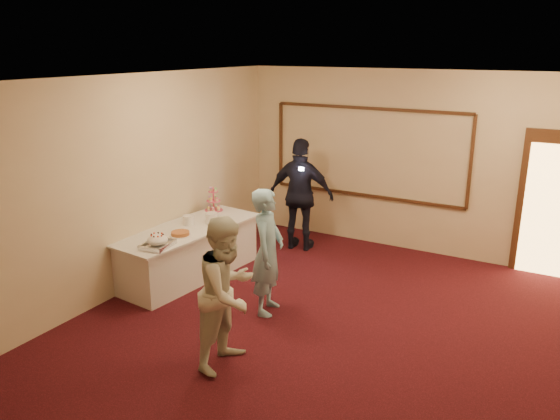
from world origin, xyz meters
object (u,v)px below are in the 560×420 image
object	(u,v)px
plate_stack_a	(189,220)
plate_stack_b	(212,218)
pavlova_tray	(158,242)
man	(268,252)
woman	(228,292)
cupcake_stand	(214,201)
tart	(180,234)
guest	(301,195)
buffet_table	(189,252)

from	to	relation	value
plate_stack_a	plate_stack_b	xyz separation A→B (m)	(0.26, 0.23, 0.01)
pavlova_tray	man	xyz separation A→B (m)	(1.45, 0.44, -0.02)
woman	man	bearing A→B (deg)	12.44
plate_stack_a	woman	distance (m)	2.62
cupcake_stand	woman	bearing A→B (deg)	-51.27
plate_stack_a	plate_stack_b	bearing A→B (deg)	41.56
tart	pavlova_tray	bearing A→B (deg)	-86.84
cupcake_stand	guest	size ratio (longest dim) A/B	0.23
buffet_table	woman	size ratio (longest dim) A/B	1.46
pavlova_tray	plate_stack_b	size ratio (longest dim) A/B	2.55
plate_stack_b	tart	size ratio (longest dim) A/B	0.64
cupcake_stand	plate_stack_a	size ratio (longest dim) A/B	2.44
tart	man	distance (m)	1.48
plate_stack_b	tart	world-z (taller)	plate_stack_b
plate_stack_b	guest	xyz separation A→B (m)	(0.73, 1.53, 0.10)
cupcake_stand	man	bearing A→B (deg)	-35.92
pavlova_tray	guest	distance (m)	2.82
woman	guest	bearing A→B (deg)	16.12
pavlova_tray	plate_stack_a	world-z (taller)	pavlova_tray
buffet_table	man	size ratio (longest dim) A/B	1.48
plate_stack_a	tart	distance (m)	0.50
man	plate_stack_a	bearing A→B (deg)	59.22
buffet_table	cupcake_stand	size ratio (longest dim) A/B	5.72
pavlova_tray	guest	world-z (taller)	guest
tart	woman	bearing A→B (deg)	-37.28
plate_stack_a	plate_stack_b	world-z (taller)	plate_stack_b
cupcake_stand	plate_stack_b	bearing A→B (deg)	-56.52
tart	cupcake_stand	bearing A→B (deg)	104.57
pavlova_tray	tart	world-z (taller)	pavlova_tray
pavlova_tray	plate_stack_b	world-z (taller)	pavlova_tray
man	guest	bearing A→B (deg)	3.12
pavlova_tray	guest	size ratio (longest dim) A/B	0.26
buffet_table	plate_stack_b	world-z (taller)	plate_stack_b
cupcake_stand	plate_stack_b	size ratio (longest dim) A/B	2.21
pavlova_tray	man	world-z (taller)	man
plate_stack_b	man	size ratio (longest dim) A/B	0.12
tart	man	size ratio (longest dim) A/B	0.18
tart	guest	world-z (taller)	guest
plate_stack_b	woman	size ratio (longest dim) A/B	0.12
pavlova_tray	man	distance (m)	1.51
cupcake_stand	plate_stack_b	xyz separation A→B (m)	(0.37, -0.56, -0.07)
plate_stack_a	tart	bearing A→B (deg)	-65.21
cupcake_stand	man	xyz separation A→B (m)	(1.80, -1.30, -0.09)
cupcake_stand	plate_stack_a	distance (m)	0.80
plate_stack_b	woman	world-z (taller)	woman
woman	buffet_table	bearing A→B (deg)	49.70
plate_stack_a	man	xyz separation A→B (m)	(1.68, -0.51, -0.01)
woman	cupcake_stand	bearing A→B (deg)	39.80
plate_stack_b	cupcake_stand	bearing A→B (deg)	123.48
plate_stack_a	man	size ratio (longest dim) A/B	0.11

